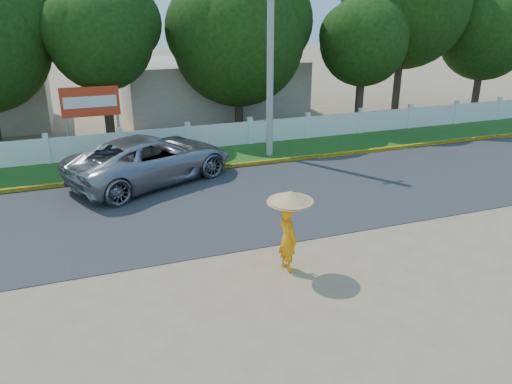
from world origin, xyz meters
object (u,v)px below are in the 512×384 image
utility_pole (270,56)px  billboard (91,105)px  vehicle (151,159)px  monk_with_parasol (289,219)px

utility_pole → billboard: (-7.23, 3.15, -2.17)m
utility_pole → vehicle: size_ratio=1.36×
vehicle → utility_pole: bearing=-98.1°
utility_pole → monk_with_parasol: size_ratio=4.01×
utility_pole → billboard: bearing=156.5°
utility_pole → vehicle: 6.59m
vehicle → monk_with_parasol: monk_with_parasol is taller
billboard → utility_pole: bearing=-23.5°
utility_pole → monk_with_parasol: (-3.14, -9.43, -2.91)m
monk_with_parasol → billboard: (-4.09, 12.58, 0.74)m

